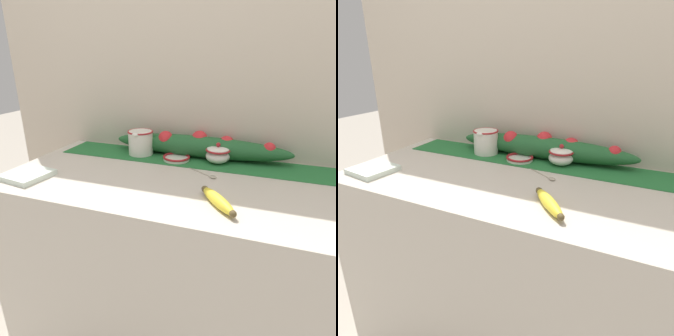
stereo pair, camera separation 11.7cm
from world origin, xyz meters
The scene contains 10 objects.
countertop centered at (0.00, 0.00, 0.46)m, with size 1.45×0.68×0.92m, color beige.
back_wall centered at (0.00, 0.36, 1.20)m, with size 2.25×0.04×2.40m, color beige.
table_runner centered at (0.00, 0.23, 0.92)m, with size 1.33×0.21×0.00m, color #236B33.
cream_pitcher centered at (-0.28, 0.23, 0.98)m, with size 0.12×0.15×0.12m.
sugar_bowl centered at (0.10, 0.23, 0.96)m, with size 0.11×0.11×0.10m.
small_dish centered at (-0.08, 0.20, 0.93)m, with size 0.13×0.13×0.02m.
banana centered at (0.18, -0.18, 0.94)m, with size 0.16×0.18×0.04m.
spoon centered at (0.11, 0.06, 0.92)m, with size 0.14×0.10×0.01m.
napkin_stack centered at (-0.59, -0.20, 0.93)m, with size 0.16×0.16×0.02m, color silver.
poinsettia_garland centered at (0.00, 0.28, 0.98)m, with size 0.86×0.11×0.12m.
Camera 1 is at (0.33, -1.06, 1.39)m, focal length 32.00 mm.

